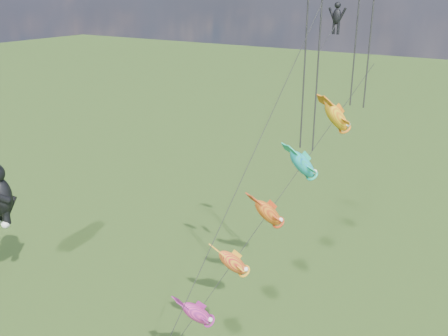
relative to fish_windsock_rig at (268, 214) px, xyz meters
The scene contains 2 objects.
fish_windsock_rig is the anchor object (origin of this frame).
parafoil_rig 10.28m from the fish_windsock_rig, 40.45° to the left, with size 5.59×17.02×25.60m.
Camera 1 is at (28.71, -13.82, 20.86)m, focal length 40.00 mm.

